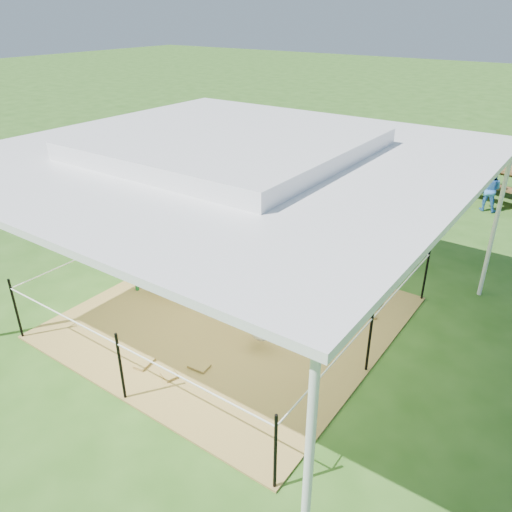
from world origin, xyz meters
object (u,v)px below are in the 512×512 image
Objects in this scene: straw_bale at (178,280)px; foal at (258,333)px; woman at (180,247)px; distant_person at (490,189)px; green_bottle at (137,284)px; pony at (272,268)px; picnic_table_near at (506,184)px.

foal is at bearing -15.02° from straw_bale.
woman is at bearing -173.32° from foal.
foal is 0.83× the size of distant_person.
straw_bale is 0.90× the size of foal.
green_bottle is (-0.55, -0.45, -0.07)m from straw_bale.
woman reaches higher than pony.
foal is at bearing -151.13° from pony.
straw_bale is at bearing 64.07° from distant_person.
straw_bale is 2.17m from foal.
foal is (2.09, -0.56, 0.07)m from straw_bale.
distant_person is at bearing -14.91° from pony.
distant_person is at bearing 64.10° from straw_bale.
straw_bale is at bearing -172.60° from foal.
pony is 7.69m from picnic_table_near.
pony is (1.33, 0.78, -0.33)m from woman.
pony reaches higher than foal.
straw_bale is 0.75× the size of distant_person.
woman is at bearing 0.00° from straw_bale.
green_bottle is (-0.65, -0.45, -0.73)m from woman.
woman is 1.07m from green_bottle.
straw_bale is 0.39× the size of picnic_table_near.
woman is at bearing 64.73° from distant_person.
distant_person reaches higher than pony.
pony is at bearing 28.59° from straw_bale.
straw_bale is at bearing -105.33° from woman.
distant_person is (1.36, 7.66, 0.26)m from foal.
distant_person is (3.45, 7.10, 0.33)m from straw_bale.
green_bottle is 2.65m from foal.
picnic_table_near is at bearing -13.83° from pony.
foal is at bearing -2.40° from green_bottle.
distant_person reaches higher than green_bottle.
woman is 0.47× the size of picnic_table_near.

